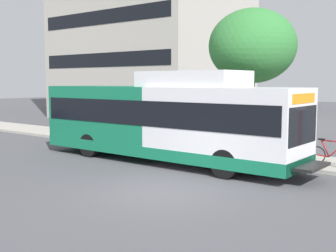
# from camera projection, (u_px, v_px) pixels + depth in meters

# --- Properties ---
(ground_plane) EXTENTS (120.00, 120.00, 0.00)m
(ground_plane) POSITION_uv_depth(u_px,v_px,m) (11.00, 161.00, 17.59)
(ground_plane) COLOR #4C4C51
(sidewalk_curb) EXTENTS (3.00, 56.00, 0.14)m
(sidewalk_curb) POSITION_uv_depth(u_px,v_px,m) (157.00, 145.00, 21.81)
(sidewalk_curb) COLOR #A8A399
(sidewalk_curb) RESTS_ON ground
(transit_bus) EXTENTS (2.58, 12.25, 3.65)m
(transit_bus) POSITION_uv_depth(u_px,v_px,m) (165.00, 120.00, 17.36)
(transit_bus) COLOR white
(transit_bus) RESTS_ON ground
(bicycle_parked) EXTENTS (0.52, 1.76, 1.02)m
(bicycle_parked) POSITION_uv_depth(u_px,v_px,m) (332.00, 154.00, 16.07)
(bicycle_parked) COLOR black
(bicycle_parked) RESTS_ON sidewalk_curb
(street_tree_near_stop) EXTENTS (3.82, 3.82, 6.29)m
(street_tree_near_stop) POSITION_uv_depth(u_px,v_px,m) (252.00, 46.00, 18.79)
(street_tree_near_stop) COLOR #4C3823
(street_tree_near_stop) RESTS_ON sidewalk_curb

